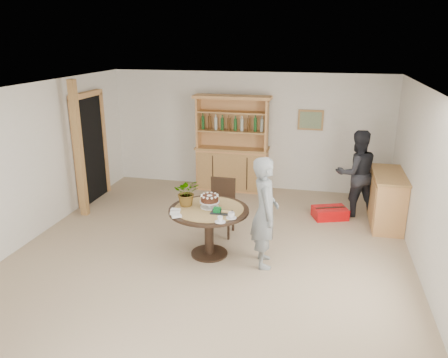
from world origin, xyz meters
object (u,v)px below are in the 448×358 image
(hutch, at_px, (232,159))
(dining_table, at_px, (209,218))
(sideboard, at_px, (387,199))
(teen_boy, at_px, (265,212))
(red_suitcase, at_px, (330,213))
(dining_chair, at_px, (222,203))
(adult_person, at_px, (356,173))

(hutch, bearing_deg, dining_table, -84.75)
(sideboard, distance_m, teen_boy, 2.73)
(hutch, height_order, sideboard, hutch)
(dining_table, distance_m, red_suitcase, 2.65)
(dining_table, distance_m, dining_chair, 0.83)
(dining_table, bearing_deg, hutch, 95.25)
(hutch, bearing_deg, red_suitcase, -29.70)
(hutch, bearing_deg, dining_chair, -82.79)
(hutch, distance_m, red_suitcase, 2.48)
(sideboard, height_order, teen_boy, teen_boy)
(dining_table, relative_size, teen_boy, 0.74)
(dining_chair, bearing_deg, adult_person, 31.63)
(teen_boy, relative_size, adult_person, 1.01)
(hutch, xyz_separation_m, red_suitcase, (2.09, -1.19, -0.59))
(sideboard, distance_m, red_suitcase, 1.02)
(adult_person, distance_m, red_suitcase, 0.87)
(adult_person, bearing_deg, hutch, -40.67)
(red_suitcase, bearing_deg, adult_person, 15.71)
(teen_boy, distance_m, adult_person, 2.65)
(dining_table, height_order, adult_person, adult_person)
(dining_table, relative_size, dining_chair, 1.27)
(dining_table, bearing_deg, red_suitcase, 45.85)
(hutch, relative_size, sideboard, 1.62)
(red_suitcase, bearing_deg, teen_boy, -136.11)
(hutch, height_order, teen_boy, hutch)
(dining_table, height_order, teen_boy, teen_boy)
(sideboard, bearing_deg, hutch, 157.79)
(dining_table, relative_size, adult_person, 0.75)
(adult_person, bearing_deg, red_suitcase, 14.61)
(dining_chair, xyz_separation_m, adult_person, (2.23, 1.34, 0.27))
(dining_chair, relative_size, red_suitcase, 1.35)
(dining_table, xyz_separation_m, red_suitcase, (1.81, 1.86, -0.50))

